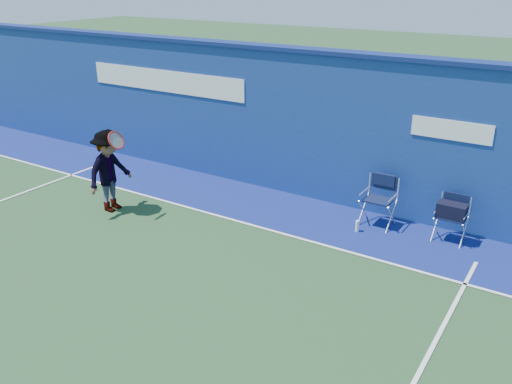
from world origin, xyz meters
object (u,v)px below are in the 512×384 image
Objects in this scene: directors_chair_left at (378,209)px; directors_chair_right at (450,223)px; tennis_player at (110,171)px; water_bottle at (357,226)px.

directors_chair_left reaches higher than directors_chair_right.
tennis_player reaches higher than directors_chair_right.
tennis_player reaches higher than directors_chair_left.
directors_chair_right is 6.50m from tennis_player.
water_bottle is at bearing 20.45° from tennis_player.
directors_chair_right is (1.32, 0.06, 0.03)m from directors_chair_left.
water_bottle is 0.13× the size of tennis_player.
directors_chair_left is 1.14× the size of directors_chair_right.
directors_chair_left is 1.33m from directors_chair_right.
tennis_player is (-4.56, -1.70, 0.72)m from water_bottle.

